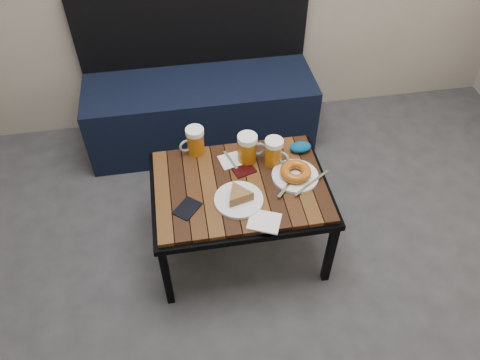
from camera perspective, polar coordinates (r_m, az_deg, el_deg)
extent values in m
cube|color=black|center=(3.02, -4.75, 8.28)|extent=(1.40, 0.50, 0.45)
cube|color=black|center=(2.96, -5.83, 18.28)|extent=(1.40, 0.05, 0.50)
cube|color=black|center=(2.22, -8.94, -11.60)|extent=(0.04, 0.03, 0.42)
cube|color=black|center=(2.31, 10.89, -8.81)|extent=(0.04, 0.03, 0.42)
cube|color=black|center=(2.57, -9.66, -1.09)|extent=(0.04, 0.04, 0.42)
cube|color=black|center=(2.64, 7.35, 0.96)|extent=(0.04, 0.04, 0.42)
cube|color=black|center=(2.22, 0.00, -1.16)|extent=(0.84, 0.62, 0.03)
cube|color=#38240C|center=(2.21, 0.00, -0.70)|extent=(0.80, 0.58, 0.02)
cylinder|color=#AF600E|center=(2.33, -5.44, 4.55)|extent=(0.11, 0.11, 0.12)
cylinder|color=white|center=(2.28, -5.56, 5.91)|extent=(0.09, 0.09, 0.03)
torus|color=#8C999E|center=(2.32, -6.58, 4.16)|extent=(0.07, 0.03, 0.07)
cylinder|color=#AF600E|center=(2.27, 0.89, 3.60)|extent=(0.10, 0.10, 0.13)
cylinder|color=white|center=(2.22, 0.91, 5.07)|extent=(0.10, 0.10, 0.03)
torus|color=#8C999E|center=(2.28, 2.21, 3.79)|extent=(0.08, 0.02, 0.08)
cylinder|color=#AF600E|center=(2.27, 4.09, 3.22)|extent=(0.12, 0.12, 0.12)
cylinder|color=white|center=(2.22, 4.18, 4.57)|extent=(0.09, 0.09, 0.03)
torus|color=#8C999E|center=(2.25, 5.19, 2.76)|extent=(0.06, 0.06, 0.07)
cylinder|color=white|center=(2.12, -0.16, -2.43)|extent=(0.22, 0.22, 0.01)
cylinder|color=white|center=(2.24, 6.73, 0.48)|extent=(0.22, 0.22, 0.01)
torus|color=#8D490C|center=(2.22, 6.80, 1.03)|extent=(0.15, 0.15, 0.05)
cube|color=#A5A8AD|center=(2.21, 8.75, -0.32)|extent=(0.20, 0.14, 0.00)
cube|color=#A5A8AD|center=(2.18, 5.81, -0.69)|extent=(0.12, 0.14, 0.00)
cube|color=white|center=(2.31, -1.16, 2.37)|extent=(0.12, 0.12, 0.01)
cube|color=#A5A8AD|center=(2.30, -1.17, 2.47)|extent=(0.05, 0.14, 0.00)
cube|color=white|center=(2.05, 2.98, -5.07)|extent=(0.17, 0.16, 0.01)
cube|color=black|center=(2.11, -6.44, -3.46)|extent=(0.14, 0.15, 0.01)
cube|color=black|center=(2.28, 0.10, 1.75)|extent=(0.14, 0.17, 0.01)
ellipsoid|color=navy|center=(2.37, 7.37, 3.99)|extent=(0.11, 0.08, 0.05)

